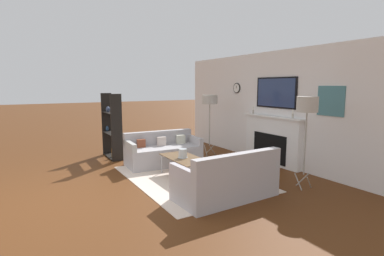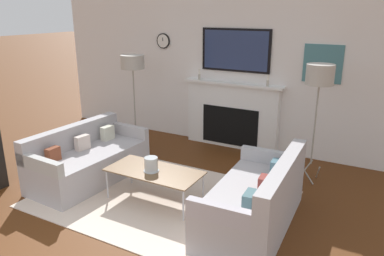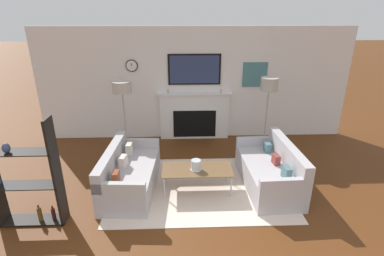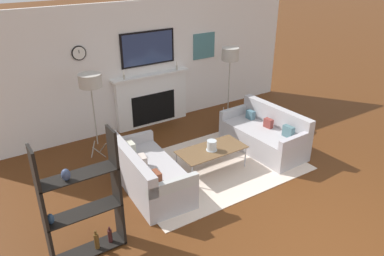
# 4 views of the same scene
# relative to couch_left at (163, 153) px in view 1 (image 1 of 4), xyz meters

# --- Properties ---
(ground_plane) EXTENTS (60.00, 60.00, 0.00)m
(ground_plane) POSITION_rel_couch_left_xyz_m (1.28, -2.59, -0.29)
(ground_plane) COLOR #532B11
(fireplace_wall) EXTENTS (7.53, 0.28, 2.70)m
(fireplace_wall) POSITION_rel_couch_left_xyz_m (1.28, 2.39, 0.93)
(fireplace_wall) COLOR white
(fireplace_wall) RESTS_ON ground_plane
(area_rug) EXTENTS (3.17, 2.20, 0.01)m
(area_rug) POSITION_rel_couch_left_xyz_m (1.28, -0.00, -0.28)
(area_rug) COLOR beige
(area_rug) RESTS_ON ground_plane
(couch_left) EXTENTS (0.91, 1.78, 0.78)m
(couch_left) POSITION_rel_couch_left_xyz_m (0.00, 0.00, 0.00)
(couch_left) COLOR #B2ADB0
(couch_left) RESTS_ON ground_plane
(couch_right) EXTENTS (0.89, 1.74, 0.83)m
(couch_right) POSITION_rel_couch_left_xyz_m (2.56, -0.00, 0.01)
(couch_right) COLOR #B2ADB0
(couch_right) RESTS_ON ground_plane
(coffee_table) EXTENTS (1.23, 0.59, 0.43)m
(coffee_table) POSITION_rel_couch_left_xyz_m (1.22, -0.07, 0.11)
(coffee_table) COLOR brown
(coffee_table) RESTS_ON ground_plane
(hurricane_candle) EXTENTS (0.20, 0.20, 0.18)m
(hurricane_candle) POSITION_rel_couch_left_xyz_m (1.19, -0.10, 0.22)
(hurricane_candle) COLOR silver
(hurricane_candle) RESTS_ON coffee_table
(floor_lamp_left) EXTENTS (0.41, 0.41, 1.64)m
(floor_lamp_left) POSITION_rel_couch_left_xyz_m (-0.30, 1.54, 1.21)
(floor_lamp_left) COLOR #9E998E
(floor_lamp_left) RESTS_ON ground_plane
(floor_lamp_right) EXTENTS (0.38, 0.38, 1.70)m
(floor_lamp_right) POSITION_rel_couch_left_xyz_m (2.85, 1.54, 1.24)
(floor_lamp_right) COLOR #9E998E
(floor_lamp_right) RESTS_ON ground_plane
(shelf_unit) EXTENTS (0.95, 0.28, 1.69)m
(shelf_unit) POSITION_rel_couch_left_xyz_m (-1.32, -0.86, 0.49)
(shelf_unit) COLOR black
(shelf_unit) RESTS_ON ground_plane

